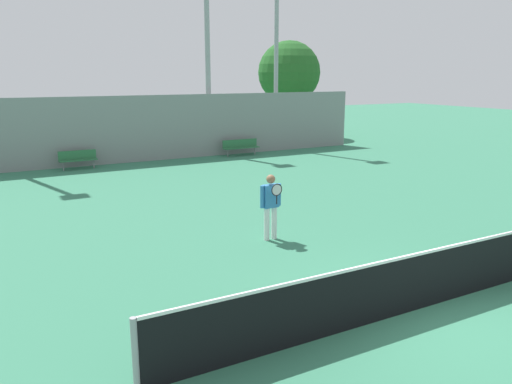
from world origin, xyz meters
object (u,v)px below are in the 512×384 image
light_pole_near_left (208,54)px  light_pole_center_back (276,31)px  tree_green_tall (289,73)px  tennis_player (271,203)px  bench_courtside_near (78,158)px  tennis_net (423,280)px  bench_courtside_far (241,146)px

light_pole_near_left → light_pole_center_back: light_pole_center_back is taller
light_pole_near_left → tree_green_tall: bearing=29.5°
tree_green_tall → tennis_player: bearing=-123.3°
tennis_player → bench_courtside_near: bearing=99.3°
tennis_net → tennis_player: tennis_player is taller
bench_courtside_near → light_pole_near_left: bearing=11.7°
bench_courtside_near → tree_green_tall: size_ratio=0.26×
tennis_player → tree_green_tall: (12.16, 18.54, 3.29)m
tennis_net → bench_courtside_far: tennis_net is taller
bench_courtside_far → light_pole_near_left: light_pole_near_left is taller
bench_courtside_far → tennis_net: bearing=-106.3°
tennis_player → light_pole_center_back: bearing=56.4°
light_pole_center_back → tennis_net: bearing=-113.2°
bench_courtside_near → bench_courtside_far: (8.19, 0.00, 0.00)m
light_pole_center_back → tree_green_tall: 6.18m
tennis_player → bench_courtside_far: 13.84m
bench_courtside_far → light_pole_center_back: light_pole_center_back is taller
tennis_net → light_pole_center_back: light_pole_center_back is taller
tennis_net → tree_green_tall: (11.70, 23.22, 3.71)m
tennis_net → tree_green_tall: bearing=63.3°
tennis_net → tennis_player: 4.72m
light_pole_near_left → light_pole_center_back: (4.11, -0.05, 1.33)m
bench_courtside_far → light_pole_near_left: size_ratio=0.22×
light_pole_near_left → tree_green_tall: size_ratio=1.40×
bench_courtside_near → tree_green_tall: tree_green_tall is taller
tennis_net → light_pole_near_left: light_pole_near_left is taller
tennis_player → light_pole_center_back: 17.36m
tennis_player → bench_courtside_far: size_ratio=0.85×
tennis_net → tree_green_tall: tree_green_tall is taller
tennis_net → light_pole_near_left: size_ratio=1.18×
tennis_player → bench_courtside_near: 12.97m
tennis_player → light_pole_center_back: light_pole_center_back is taller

